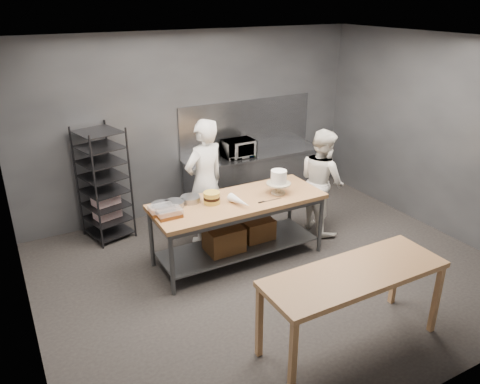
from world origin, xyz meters
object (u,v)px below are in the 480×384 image
object	(u,v)px
frosted_cake_stand	(279,179)
work_table	(238,222)
speed_rack	(104,185)
layer_cake	(212,198)
near_counter	(354,279)
microwave	(238,148)
chef_right	(322,181)
chef_behind	(205,182)

from	to	relation	value
frosted_cake_stand	work_table	bearing A→B (deg)	171.98
speed_rack	layer_cake	size ratio (longest dim) A/B	7.94
speed_rack	frosted_cake_stand	world-z (taller)	speed_rack
speed_rack	near_counter	bearing A→B (deg)	-65.91
work_table	layer_cake	distance (m)	0.57
work_table	layer_cake	size ratio (longest dim) A/B	10.88
near_counter	microwave	xyz separation A→B (m)	(0.69, 3.78, 0.24)
work_table	chef_right	distance (m)	1.60
near_counter	frosted_cake_stand	xyz separation A→B (m)	(0.39, 2.04, 0.32)
chef_behind	work_table	bearing A→B (deg)	87.41
work_table	near_counter	distance (m)	2.15
work_table	near_counter	size ratio (longest dim) A/B	1.20
work_table	speed_rack	xyz separation A→B (m)	(-1.45, 1.57, 0.28)
work_table	speed_rack	bearing A→B (deg)	132.73
chef_right	layer_cake	size ratio (longest dim) A/B	7.49
frosted_cake_stand	speed_rack	bearing A→B (deg)	141.06
work_table	frosted_cake_stand	world-z (taller)	frosted_cake_stand
chef_right	microwave	bearing A→B (deg)	28.00
microwave	chef_behind	bearing A→B (deg)	-138.89
chef_right	microwave	world-z (taller)	chef_right
layer_cake	chef_right	bearing A→B (deg)	3.57
speed_rack	layer_cake	distance (m)	1.86
speed_rack	microwave	distance (m)	2.35
speed_rack	chef_behind	xyz separation A→B (m)	(1.28, -0.85, 0.10)
microwave	layer_cake	bearing A→B (deg)	-128.55
near_counter	chef_right	distance (m)	2.68
speed_rack	layer_cake	bearing A→B (deg)	-54.46
speed_rack	chef_right	xyz separation A→B (m)	(3.02, -1.39, -0.03)
microwave	work_table	bearing A→B (deg)	-118.55
chef_right	frosted_cake_stand	distance (m)	1.06
speed_rack	microwave	size ratio (longest dim) A/B	3.23
work_table	speed_rack	distance (m)	2.15
near_counter	frosted_cake_stand	size ratio (longest dim) A/B	5.87
work_table	layer_cake	xyz separation A→B (m)	(-0.37, 0.06, 0.43)
layer_cake	frosted_cake_stand	bearing A→B (deg)	-8.37
work_table	microwave	world-z (taller)	microwave
work_table	frosted_cake_stand	bearing A→B (deg)	-8.02
near_counter	chef_right	size ratio (longest dim) A/B	1.21
chef_right	speed_rack	bearing A→B (deg)	68.58
chef_behind	chef_right	distance (m)	1.83
speed_rack	frosted_cake_stand	size ratio (longest dim) A/B	5.14
speed_rack	chef_right	bearing A→B (deg)	-24.68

